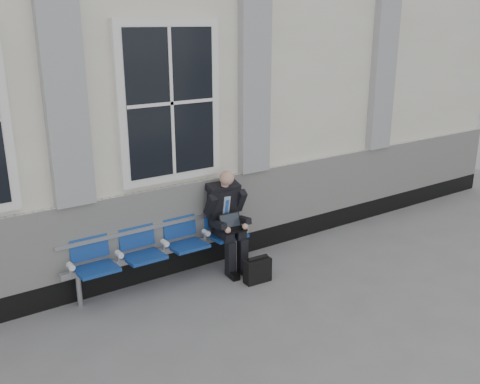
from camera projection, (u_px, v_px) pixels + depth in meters
ground at (211, 329)px, 5.79m from camera, size 70.00×70.00×0.00m
station_building at (84, 90)px, 7.83m from camera, size 14.40×4.40×4.49m
bench at (162, 241)px, 6.72m from camera, size 2.60×0.47×0.91m
businessman at (227, 216)px, 7.04m from camera, size 0.55×0.73×1.36m
briefcase at (257, 270)px, 6.80m from camera, size 0.36×0.17×0.36m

